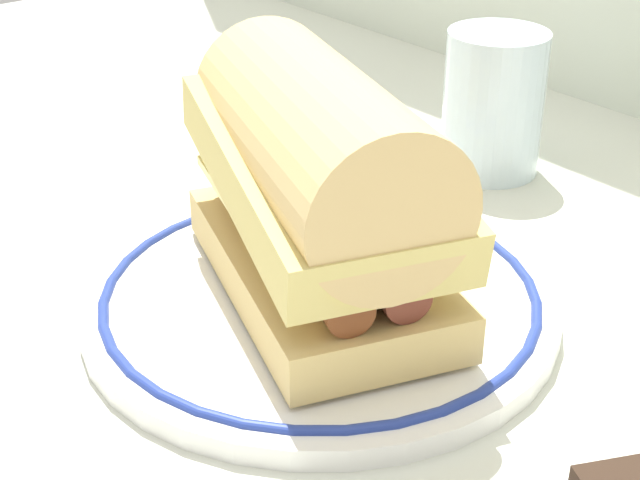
{
  "coord_description": "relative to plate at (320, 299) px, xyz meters",
  "views": [
    {
      "loc": [
        0.33,
        -0.27,
        0.29
      ],
      "look_at": [
        -0.02,
        0.02,
        0.04
      ],
      "focal_mm": 54.01,
      "sensor_mm": 36.0,
      "label": 1
    }
  ],
  "objects": [
    {
      "name": "plate",
      "position": [
        0.0,
        0.0,
        0.0
      ],
      "size": [
        0.26,
        0.26,
        0.01
      ],
      "color": "white",
      "rests_on": "ground_plane"
    },
    {
      "name": "sausage_sandwich",
      "position": [
        0.0,
        0.0,
        0.07
      ],
      "size": [
        0.21,
        0.15,
        0.13
      ],
      "rotation": [
        0.0,
        0.0,
        -0.33
      ],
      "color": "#D8B76E",
      "rests_on": "plate"
    },
    {
      "name": "ground_plane",
      "position": [
        0.02,
        -0.02,
        -0.01
      ],
      "size": [
        1.5,
        1.5,
        0.0
      ],
      "primitive_type": "plane",
      "color": "silver"
    },
    {
      "name": "drinking_glass",
      "position": [
        -0.07,
        0.22,
        0.04
      ],
      "size": [
        0.07,
        0.07,
        0.1
      ],
      "color": "silver",
      "rests_on": "ground_plane"
    }
  ]
}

